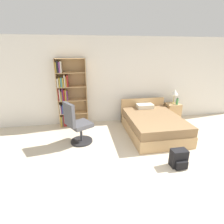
% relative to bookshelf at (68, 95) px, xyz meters
% --- Properties ---
extents(ground_plane, '(14.00, 14.00, 0.00)m').
position_rel_bookshelf_xyz_m(ground_plane, '(1.67, -3.04, -0.97)').
color(ground_plane, beige).
extents(wall_back, '(9.00, 0.06, 2.60)m').
position_rel_bookshelf_xyz_m(wall_back, '(1.67, 0.19, 0.33)').
color(wall_back, white).
rests_on(wall_back, ground_plane).
extents(bookshelf, '(0.85, 0.28, 2.00)m').
position_rel_bookshelf_xyz_m(bookshelf, '(0.00, 0.00, 0.00)').
color(bookshelf, tan).
rests_on(bookshelf, ground_plane).
extents(bed, '(1.39, 1.93, 0.77)m').
position_rel_bookshelf_xyz_m(bed, '(2.28, -0.92, -0.70)').
color(bed, tan).
rests_on(bed, ground_plane).
extents(office_chair, '(0.72, 0.68, 1.08)m').
position_rel_bookshelf_xyz_m(office_chair, '(0.23, -1.16, -0.48)').
color(office_chair, '#232326').
rests_on(office_chair, ground_plane).
extents(nightstand, '(0.44, 0.43, 0.57)m').
position_rel_bookshelf_xyz_m(nightstand, '(3.28, -0.15, -0.68)').
color(nightstand, tan).
rests_on(nightstand, ground_plane).
extents(table_lamp, '(0.24, 0.24, 0.47)m').
position_rel_bookshelf_xyz_m(table_lamp, '(3.30, -0.12, -0.03)').
color(table_lamp, tan).
rests_on(table_lamp, nightstand).
extents(water_bottle, '(0.07, 0.07, 0.22)m').
position_rel_bookshelf_xyz_m(water_bottle, '(3.35, -0.25, -0.29)').
color(water_bottle, '#3F8C4C').
rests_on(water_bottle, nightstand).
extents(backpack_black, '(0.31, 0.27, 0.36)m').
position_rel_bookshelf_xyz_m(backpack_black, '(2.22, -2.45, -0.80)').
color(backpack_black, black).
rests_on(backpack_black, ground_plane).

